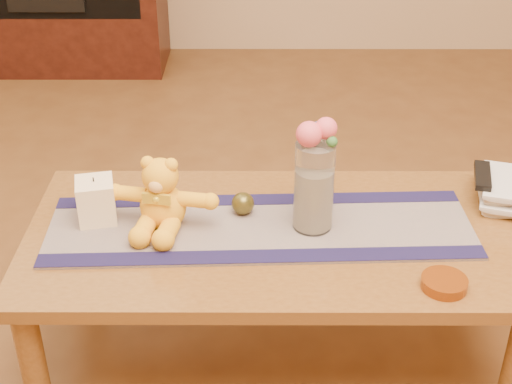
{
  "coord_description": "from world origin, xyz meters",
  "views": [
    {
      "loc": [
        -0.05,
        -1.71,
        1.6
      ],
      "look_at": [
        -0.05,
        0.0,
        0.58
      ],
      "focal_mm": 51.22,
      "sensor_mm": 36.0,
      "label": 1
    }
  ],
  "objects_px": {
    "pillar_candle": "(96,200)",
    "book_bottom": "(479,195)",
    "amber_dish": "(444,283)",
    "tv_remote": "(483,176)",
    "teddy_bear": "(162,193)",
    "bronze_ball": "(243,203)",
    "glass_vase": "(314,187)"
  },
  "relations": [
    {
      "from": "pillar_candle",
      "to": "tv_remote",
      "type": "distance_m",
      "value": 1.13
    },
    {
      "from": "pillar_candle",
      "to": "amber_dish",
      "type": "bearing_deg",
      "value": -18.12
    },
    {
      "from": "pillar_candle",
      "to": "bronze_ball",
      "type": "relative_size",
      "value": 1.89
    },
    {
      "from": "book_bottom",
      "to": "tv_remote",
      "type": "bearing_deg",
      "value": -93.0
    },
    {
      "from": "book_bottom",
      "to": "teddy_bear",
      "type": "bearing_deg",
      "value": -160.74
    },
    {
      "from": "glass_vase",
      "to": "amber_dish",
      "type": "height_order",
      "value": "glass_vase"
    },
    {
      "from": "teddy_bear",
      "to": "book_bottom",
      "type": "distance_m",
      "value": 0.95
    },
    {
      "from": "teddy_bear",
      "to": "glass_vase",
      "type": "bearing_deg",
      "value": 8.49
    },
    {
      "from": "glass_vase",
      "to": "bronze_ball",
      "type": "xyz_separation_m",
      "value": [
        -0.2,
        0.07,
        -0.1
      ]
    },
    {
      "from": "teddy_bear",
      "to": "bronze_ball",
      "type": "bearing_deg",
      "value": 24.14
    },
    {
      "from": "teddy_bear",
      "to": "book_bottom",
      "type": "height_order",
      "value": "teddy_bear"
    },
    {
      "from": "bronze_ball",
      "to": "tv_remote",
      "type": "height_order",
      "value": "tv_remote"
    },
    {
      "from": "pillar_candle",
      "to": "bronze_ball",
      "type": "distance_m",
      "value": 0.42
    },
    {
      "from": "pillar_candle",
      "to": "book_bottom",
      "type": "bearing_deg",
      "value": 6.57
    },
    {
      "from": "teddy_bear",
      "to": "tv_remote",
      "type": "xyz_separation_m",
      "value": [
        0.93,
        0.14,
        -0.02
      ]
    },
    {
      "from": "bronze_ball",
      "to": "book_bottom",
      "type": "relative_size",
      "value": 0.3
    },
    {
      "from": "pillar_candle",
      "to": "glass_vase",
      "type": "bearing_deg",
      "value": -3.31
    },
    {
      "from": "glass_vase",
      "to": "amber_dish",
      "type": "distance_m",
      "value": 0.43
    },
    {
      "from": "pillar_candle",
      "to": "amber_dish",
      "type": "distance_m",
      "value": 0.98
    },
    {
      "from": "teddy_bear",
      "to": "tv_remote",
      "type": "distance_m",
      "value": 0.95
    },
    {
      "from": "tv_remote",
      "to": "pillar_candle",
      "type": "bearing_deg",
      "value": -160.91
    },
    {
      "from": "pillar_candle",
      "to": "bronze_ball",
      "type": "bearing_deg",
      "value": 4.5
    },
    {
      "from": "teddy_bear",
      "to": "book_bottom",
      "type": "bearing_deg",
      "value": 19.5
    },
    {
      "from": "pillar_candle",
      "to": "amber_dish",
      "type": "height_order",
      "value": "pillar_candle"
    },
    {
      "from": "glass_vase",
      "to": "bronze_ball",
      "type": "distance_m",
      "value": 0.23
    },
    {
      "from": "tv_remote",
      "to": "amber_dish",
      "type": "height_order",
      "value": "tv_remote"
    },
    {
      "from": "tv_remote",
      "to": "teddy_bear",
      "type": "bearing_deg",
      "value": -158.3
    },
    {
      "from": "book_bottom",
      "to": "tv_remote",
      "type": "height_order",
      "value": "tv_remote"
    },
    {
      "from": "teddy_bear",
      "to": "pillar_candle",
      "type": "height_order",
      "value": "teddy_bear"
    },
    {
      "from": "bronze_ball",
      "to": "amber_dish",
      "type": "relative_size",
      "value": 0.56
    },
    {
      "from": "book_bottom",
      "to": "amber_dish",
      "type": "bearing_deg",
      "value": -104.74
    },
    {
      "from": "bronze_ball",
      "to": "pillar_candle",
      "type": "bearing_deg",
      "value": -175.5
    }
  ]
}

